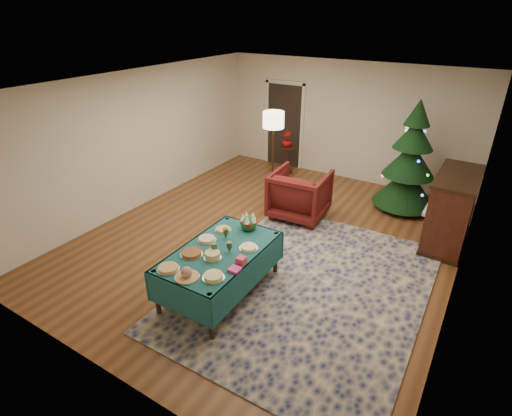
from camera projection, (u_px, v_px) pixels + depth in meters
The scene contains 24 objects.
room_shell at pixel (271, 168), 6.55m from camera, with size 7.00×7.00×7.00m.
doorway at pixel (284, 123), 10.06m from camera, with size 1.08×0.04×2.16m.
rug at pixel (308, 286), 5.93m from camera, with size 3.20×4.20×0.02m, color #121A45.
buffet_table at pixel (220, 259), 5.57m from camera, with size 1.09×1.84×0.71m.
platter_0 at pixel (168, 268), 5.10m from camera, with size 0.30×0.30×0.04m.
platter_1 at pixel (187, 274), 4.93m from camera, with size 0.32×0.32×0.15m.
platter_2 at pixel (213, 276), 4.93m from camera, with size 0.28×0.28×0.06m.
platter_3 at pixel (191, 253), 5.41m from camera, with size 0.31×0.31×0.05m.
platter_4 at pixel (212, 255), 5.32m from camera, with size 0.24×0.24×0.10m.
platter_5 at pixel (207, 239), 5.73m from camera, with size 0.28×0.28×0.05m.
platter_6 at pixel (249, 247), 5.55m from camera, with size 0.27×0.27×0.04m.
platter_7 at pixel (223, 229), 6.00m from camera, with size 0.26×0.26×0.04m.
goblet_0 at pixel (226, 233), 5.76m from camera, with size 0.08×0.08×0.17m.
goblet_1 at pixel (229, 247), 5.43m from camera, with size 0.08×0.08×0.17m.
goblet_2 at pixel (214, 249), 5.39m from camera, with size 0.08×0.08×0.17m.
napkin_stack at pixel (235, 269), 5.08m from camera, with size 0.14×0.14×0.04m, color #D73B93.
gift_box at pixel (241, 260), 5.21m from camera, with size 0.11×0.11×0.09m, color #DA3C5F.
centerpiece at pixel (249, 222), 5.98m from camera, with size 0.26×0.26×0.29m.
armchair at pixel (300, 192), 7.70m from camera, with size 1.02×0.95×1.05m, color #521311.
floor_lamp at pixel (273, 125), 8.23m from camera, with size 0.44×0.44×1.82m.
side_table at pixel (286, 160), 9.88m from camera, with size 0.38×0.38×0.67m.
potted_plant at pixel (287, 142), 9.68m from camera, with size 0.21×0.38×0.21m, color #A30B0E.
christmas_tree at pixel (410, 162), 7.82m from camera, with size 1.38×1.38×2.23m.
piano at pixel (451, 210), 6.79m from camera, with size 0.70×1.48×1.28m.
Camera 1 is at (3.01, -5.35, 3.72)m, focal length 28.00 mm.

